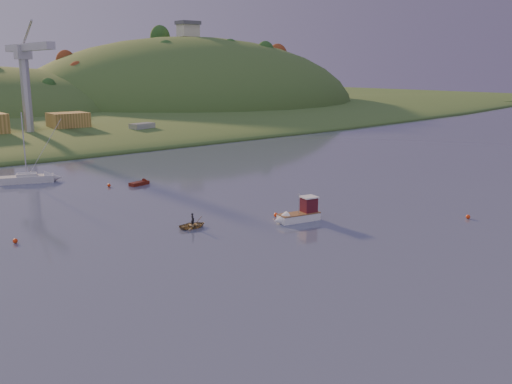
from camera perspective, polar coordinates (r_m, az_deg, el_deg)
hill_right at (r=252.63m, az=-6.62°, el=8.35°), size 150.00×130.00×60.00m
hilltop_house at (r=252.49m, az=-6.81°, el=15.93°), size 9.00×7.00×6.45m
wharf at (r=147.34m, az=-20.78°, el=5.20°), size 42.00×16.00×2.40m
shed_east at (r=151.60m, az=-18.25°, el=6.79°), size 9.00×7.00×4.00m
dock_crane at (r=142.04m, az=-21.97°, el=11.35°), size 3.20×28.00×20.30m
fishing_boat at (r=66.72m, az=4.02°, el=-2.27°), size 6.11×2.88×3.75m
sailboat_far at (r=95.73m, az=-21.93°, el=1.30°), size 8.21×4.81×10.92m
canoe at (r=64.49m, az=-6.34°, el=-3.31°), size 3.31×2.50×0.65m
paddler at (r=64.38m, az=-6.35°, el=-2.96°), size 0.39×0.56×1.46m
red_tender at (r=89.35m, az=-11.27°, el=0.92°), size 3.85×2.04×1.25m
work_vessel at (r=147.79m, az=-11.29°, el=5.84°), size 15.24×8.41×3.71m
buoy_0 at (r=72.44m, az=20.44°, el=-2.33°), size 0.50×0.50×0.50m
buoy_1 at (r=68.79m, az=2.00°, el=-2.29°), size 0.50×0.50×0.50m
buoy_2 at (r=63.66m, az=-22.94°, el=-4.52°), size 0.50×0.50×0.50m
buoy_3 at (r=88.54m, az=-14.49°, el=0.65°), size 0.50×0.50×0.50m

